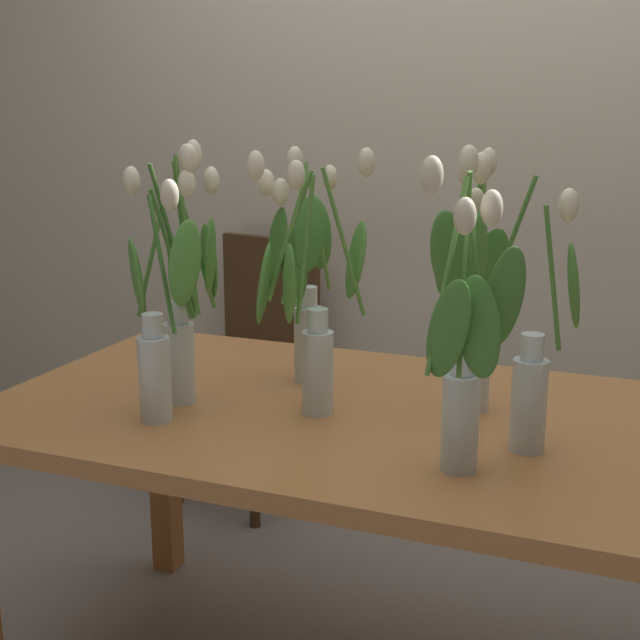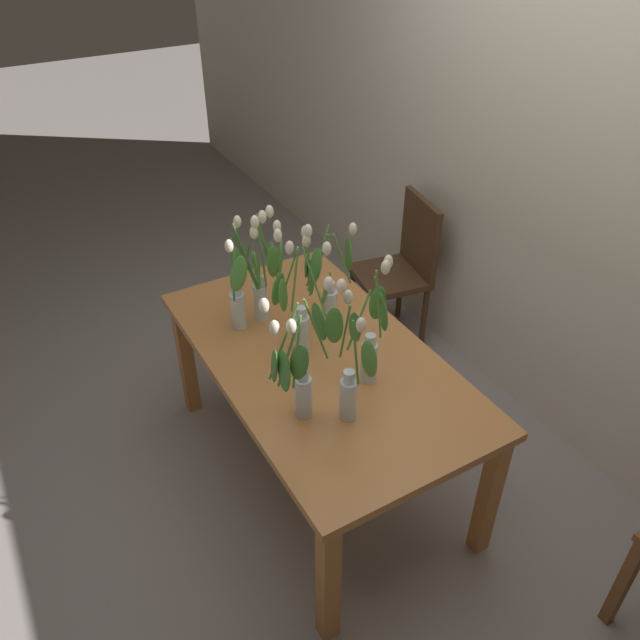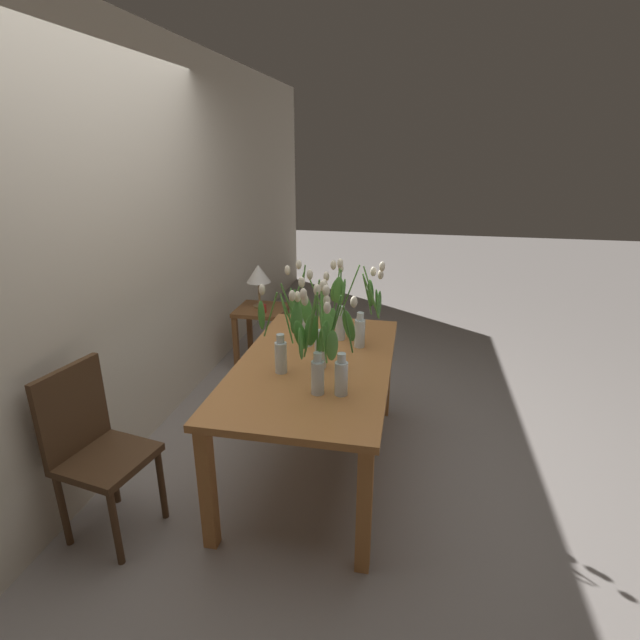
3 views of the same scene
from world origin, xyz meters
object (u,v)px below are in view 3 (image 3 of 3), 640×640
Objects in this scene: tulip_vase_4 at (315,353)px; tulip_vase_2 at (321,335)px; tulip_vase_0 at (285,334)px; pillar_candle at (263,309)px; dining_table at (315,375)px; tulip_vase_3 at (306,315)px; tulip_vase_6 at (364,312)px; table_lamp at (258,275)px; tulip_vase_5 at (338,356)px; tulip_vase_1 at (339,313)px; side_table at (262,320)px; dining_chair at (93,443)px.

tulip_vase_2 is at bearing 5.54° from tulip_vase_4.
pillar_candle is at bearing 22.18° from tulip_vase_0.
tulip_vase_0 reaches higher than dining_table.
tulip_vase_3 is at bearing -3.96° from tulip_vase_0.
tulip_vase_4 is at bearing -167.91° from dining_table.
tulip_vase_2 is at bearing -150.52° from pillar_candle.
tulip_vase_0 is 0.97× the size of tulip_vase_4.
dining_table is at bearing 138.61° from tulip_vase_6.
tulip_vase_3 is 1.45m from table_lamp.
dining_table is 2.86× the size of tulip_vase_0.
tulip_vase_2 is 0.30m from tulip_vase_5.
tulip_vase_5 reaches higher than pillar_candle.
tulip_vase_1 is 0.97× the size of tulip_vase_4.
tulip_vase_0 and tulip_vase_2 have the same top height.
tulip_vase_3 is at bearing 127.18° from tulip_vase_1.
tulip_vase_2 is 0.98× the size of tulip_vase_5.
tulip_vase_2 is (-0.45, 0.03, 0.02)m from tulip_vase_1.
pillar_candle is (1.10, 0.64, -0.36)m from tulip_vase_3.
dining_table is at bearing -150.81° from table_lamp.
tulip_vase_4 reaches higher than side_table.
tulip_vase_2 is 7.46× the size of pillar_candle.
tulip_vase_3 is at bearing -149.77° from pillar_candle.
tulip_vase_2 is 0.60× the size of dining_chair.
tulip_vase_3 is 0.97× the size of tulip_vase_6.
tulip_vase_1 is 1.02× the size of side_table.
tulip_vase_1 reaches higher than pillar_candle.
tulip_vase_0 is at bearing -157.21° from table_lamp.
tulip_vase_3 is at bearing 16.89° from tulip_vase_4.
tulip_vase_5 is at bearing -152.06° from tulip_vase_2.
tulip_vase_2 is (0.10, -0.18, -0.03)m from tulip_vase_0.
table_lamp is (1.48, 0.83, 0.21)m from dining_table.
dining_table is 0.47m from tulip_vase_1.
tulip_vase_1 and tulip_vase_2 have the same top height.
tulip_vase_6 is (0.06, -0.36, 0.02)m from tulip_vase_3.
tulip_vase_5 is (-0.27, -0.14, 0.00)m from tulip_vase_2.
tulip_vase_2 is 0.30m from tulip_vase_4.
tulip_vase_1 is (0.37, -0.09, 0.28)m from dining_table.
dining_table is at bearing -155.79° from tulip_vase_3.
tulip_vase_0 is 1.67m from pillar_candle.
tulip_vase_5 is 2.09m from table_lamp.
dining_table is 2.86× the size of tulip_vase_3.
tulip_vase_5 is 0.99× the size of tulip_vase_6.
tulip_vase_6 is 1.68m from dining_chair.
table_lamp is (1.19, 1.08, -0.12)m from tulip_vase_6.
tulip_vase_1 is 0.24m from tulip_vase_3.
tulip_vase_6 is at bearing -137.77° from table_lamp.
pillar_candle is at bearing -152.99° from side_table.
tulip_vase_1 reaches higher than dining_table.
table_lamp is (2.21, -0.17, 0.33)m from dining_chair.
pillar_candle is (1.41, 0.80, -0.36)m from tulip_vase_2.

